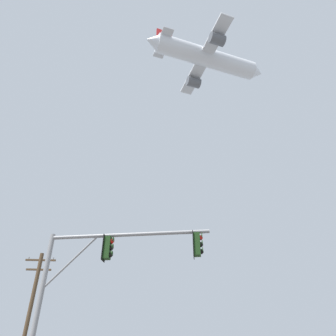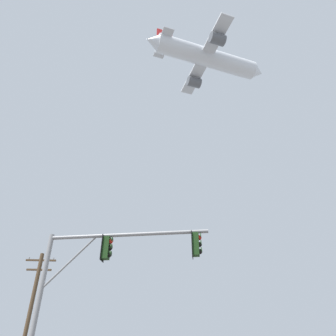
% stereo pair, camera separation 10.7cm
% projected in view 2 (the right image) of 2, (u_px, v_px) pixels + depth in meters
% --- Properties ---
extents(signal_pole_near, '(6.56, 1.39, 6.28)m').
position_uv_depth(signal_pole_near, '(101.00, 270.00, 12.41)').
color(signal_pole_near, gray).
rests_on(signal_pole_near, ground).
extents(utility_pole, '(2.20, 0.28, 8.90)m').
position_uv_depth(utility_pole, '(30.00, 313.00, 21.86)').
color(utility_pole, brown).
rests_on(utility_pole, ground).
extents(airplane, '(22.31, 17.23, 6.14)m').
position_uv_depth(airplane, '(207.00, 58.00, 56.30)').
color(airplane, white).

